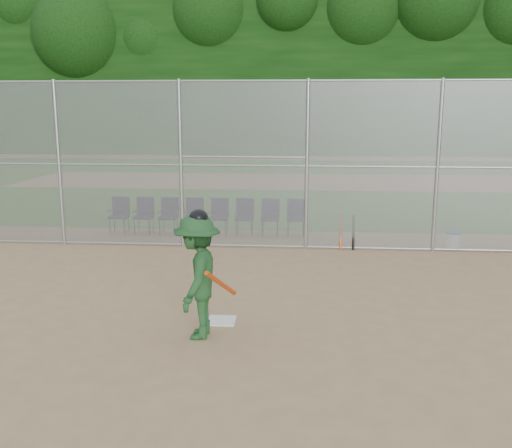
# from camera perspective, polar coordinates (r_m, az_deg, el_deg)

# --- Properties ---
(ground) EXTENTS (100.00, 100.00, 0.00)m
(ground) POSITION_cam_1_polar(r_m,az_deg,el_deg) (9.09, -1.27, -9.97)
(ground) COLOR tan
(ground) RESTS_ON ground
(grass_strip) EXTENTS (100.00, 100.00, 0.00)m
(grass_strip) POSITION_cam_1_polar(r_m,az_deg,el_deg) (26.64, 2.66, 4.31)
(grass_strip) COLOR #2B641E
(grass_strip) RESTS_ON ground
(dirt_patch_far) EXTENTS (24.00, 24.00, 0.00)m
(dirt_patch_far) POSITION_cam_1_polar(r_m,az_deg,el_deg) (26.64, 2.66, 4.32)
(dirt_patch_far) COLOR tan
(dirt_patch_far) RESTS_ON ground
(backstop_fence) EXTENTS (16.09, 0.09, 4.00)m
(backstop_fence) POSITION_cam_1_polar(r_m,az_deg,el_deg) (13.50, 0.85, 6.15)
(backstop_fence) COLOR gray
(backstop_fence) RESTS_ON ground
(treeline) EXTENTS (81.00, 60.00, 11.00)m
(treeline) POSITION_cam_1_polar(r_m,az_deg,el_deg) (28.51, 2.91, 15.84)
(treeline) COLOR black
(treeline) RESTS_ON ground
(home_plate) EXTENTS (0.45, 0.45, 0.02)m
(home_plate) POSITION_cam_1_polar(r_m,az_deg,el_deg) (9.22, -3.47, -9.61)
(home_plate) COLOR white
(home_plate) RESTS_ON ground
(batter_at_plate) EXTENTS (0.95, 1.36, 1.92)m
(batter_at_plate) POSITION_cam_1_polar(r_m,az_deg,el_deg) (8.37, -5.87, -5.20)
(batter_at_plate) COLOR #1F4E24
(batter_at_plate) RESTS_ON ground
(water_cooler) EXTENTS (0.34, 0.34, 0.43)m
(water_cooler) POSITION_cam_1_polar(r_m,az_deg,el_deg) (14.48, 19.06, -1.54)
(water_cooler) COLOR white
(water_cooler) RESTS_ON ground
(spare_bats) EXTENTS (0.36, 0.25, 0.85)m
(spare_bats) POSITION_cam_1_polar(r_m,az_deg,el_deg) (13.82, 9.09, -0.79)
(spare_bats) COLOR #D84C14
(spare_bats) RESTS_ON ground
(chair_0) EXTENTS (0.54, 0.52, 0.96)m
(chair_0) POSITION_cam_1_polar(r_m,az_deg,el_deg) (15.86, -13.56, 0.83)
(chair_0) COLOR #0E0E34
(chair_0) RESTS_ON ground
(chair_1) EXTENTS (0.54, 0.52, 0.96)m
(chair_1) POSITION_cam_1_polar(r_m,az_deg,el_deg) (15.66, -11.18, 0.80)
(chair_1) COLOR #0E0E34
(chair_1) RESTS_ON ground
(chair_2) EXTENTS (0.54, 0.52, 0.96)m
(chair_2) POSITION_cam_1_polar(r_m,az_deg,el_deg) (15.49, -8.74, 0.77)
(chair_2) COLOR #0E0E34
(chair_2) RESTS_ON ground
(chair_3) EXTENTS (0.54, 0.52, 0.96)m
(chair_3) POSITION_cam_1_polar(r_m,az_deg,el_deg) (15.35, -6.26, 0.73)
(chair_3) COLOR #0E0E34
(chair_3) RESTS_ON ground
(chair_4) EXTENTS (0.54, 0.52, 0.96)m
(chair_4) POSITION_cam_1_polar(r_m,az_deg,el_deg) (15.24, -3.73, 0.70)
(chair_4) COLOR #0E0E34
(chair_4) RESTS_ON ground
(chair_5) EXTENTS (0.54, 0.52, 0.96)m
(chair_5) POSITION_cam_1_polar(r_m,az_deg,el_deg) (15.15, -1.17, 0.66)
(chair_5) COLOR #0E0E34
(chair_5) RESTS_ON ground
(chair_6) EXTENTS (0.54, 0.52, 0.96)m
(chair_6) POSITION_cam_1_polar(r_m,az_deg,el_deg) (15.10, 1.41, 0.62)
(chair_6) COLOR #0E0E34
(chair_6) RESTS_ON ground
(chair_7) EXTENTS (0.54, 0.52, 0.96)m
(chair_7) POSITION_cam_1_polar(r_m,az_deg,el_deg) (15.08, 4.01, 0.58)
(chair_7) COLOR #0E0E34
(chair_7) RESTS_ON ground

